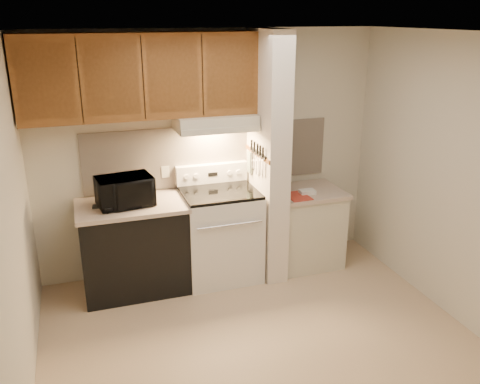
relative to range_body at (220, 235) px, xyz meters
name	(u,v)px	position (x,y,z in m)	size (l,w,h in m)	color
floor	(258,337)	(0.00, -1.16, -0.46)	(3.60, 3.60, 0.00)	tan
ceiling	(262,33)	(0.00, -1.16, 2.04)	(3.60, 3.60, 0.00)	white
wall_back	(210,153)	(0.00, 0.34, 0.79)	(3.60, 0.02, 2.50)	beige
wall_left	(10,230)	(-1.80, -1.16, 0.79)	(0.02, 3.00, 2.50)	beige
wall_right	(451,179)	(1.80, -1.16, 0.79)	(0.02, 3.00, 2.50)	beige
backsplash	(210,155)	(0.00, 0.33, 0.78)	(2.60, 0.02, 0.63)	beige
range_body	(220,235)	(0.00, 0.00, 0.00)	(0.76, 0.65, 0.92)	silver
oven_window	(229,244)	(0.00, -0.32, 0.04)	(0.50, 0.01, 0.30)	black
oven_handle	(230,225)	(0.00, -0.35, 0.26)	(0.02, 0.02, 0.65)	silver
cooktop	(220,192)	(0.00, 0.00, 0.48)	(0.74, 0.64, 0.03)	black
range_backguard	(212,173)	(0.00, 0.28, 0.59)	(0.76, 0.08, 0.20)	silver
range_display	(213,174)	(0.00, 0.24, 0.59)	(0.10, 0.01, 0.04)	black
range_knob_left_outer	(187,177)	(-0.28, 0.24, 0.59)	(0.05, 0.05, 0.02)	silver
range_knob_left_inner	(196,176)	(-0.18, 0.24, 0.59)	(0.05, 0.05, 0.02)	silver
range_knob_right_inner	(230,173)	(0.18, 0.24, 0.59)	(0.05, 0.05, 0.02)	silver
range_knob_right_outer	(239,172)	(0.28, 0.24, 0.59)	(0.05, 0.05, 0.02)	silver
dishwasher_front	(134,249)	(-0.88, 0.01, -0.03)	(1.00, 0.63, 0.87)	black
left_countertop	(131,206)	(-0.88, 0.01, 0.43)	(1.04, 0.67, 0.04)	#BBA593
spoon_rest	(106,206)	(-1.11, 0.01, 0.46)	(0.24, 0.08, 0.02)	black
teal_jar	(136,203)	(-0.84, -0.09, 0.49)	(0.08, 0.08, 0.09)	#2C6761
outlet	(165,172)	(-0.48, 0.32, 0.64)	(0.08, 0.01, 0.12)	beige
microwave	(125,191)	(-0.93, -0.01, 0.59)	(0.51, 0.34, 0.28)	black
partition_pillar	(268,158)	(0.51, -0.01, 0.79)	(0.22, 0.70, 2.50)	silver
pillar_trim	(257,154)	(0.39, -0.01, 0.84)	(0.01, 0.70, 0.04)	brown
knife_strip	(258,153)	(0.39, -0.06, 0.86)	(0.02, 0.42, 0.04)	black
knife_blade_a	(263,167)	(0.38, -0.22, 0.76)	(0.01, 0.04, 0.16)	silver
knife_handle_a	(263,152)	(0.38, -0.22, 0.91)	(0.02, 0.02, 0.10)	black
knife_blade_b	(260,166)	(0.38, -0.14, 0.75)	(0.01, 0.04, 0.18)	silver
knife_handle_b	(260,151)	(0.38, -0.14, 0.91)	(0.02, 0.02, 0.10)	black
knife_blade_c	(256,165)	(0.38, -0.04, 0.74)	(0.01, 0.04, 0.20)	silver
knife_handle_c	(258,149)	(0.38, -0.07, 0.91)	(0.02, 0.02, 0.10)	black
knife_blade_d	(254,161)	(0.38, 0.03, 0.76)	(0.01, 0.04, 0.16)	silver
knife_handle_d	(254,147)	(0.38, 0.02, 0.91)	(0.02, 0.02, 0.10)	black
knife_blade_e	(252,160)	(0.38, 0.10, 0.75)	(0.01, 0.04, 0.18)	silver
knife_handle_e	(252,145)	(0.38, 0.11, 0.91)	(0.02, 0.02, 0.10)	black
oven_mitt	(250,162)	(0.38, 0.17, 0.71)	(0.03, 0.09, 0.22)	gray
right_cab_base	(305,229)	(0.97, -0.01, -0.06)	(0.70, 0.60, 0.81)	beige
right_countertop	(307,192)	(0.97, -0.01, 0.37)	(0.74, 0.64, 0.04)	#BBA593
red_folder	(298,196)	(0.79, -0.16, 0.39)	(0.22, 0.29, 0.01)	#AC3426
white_box	(307,192)	(0.92, -0.11, 0.41)	(0.16, 0.11, 0.04)	white
range_hood	(215,122)	(0.00, 0.12, 1.17)	(0.78, 0.44, 0.15)	beige
hood_lip	(221,131)	(0.00, -0.08, 1.12)	(0.78, 0.04, 0.06)	beige
upper_cabinets	(141,76)	(-0.69, 0.17, 1.62)	(2.18, 0.33, 0.77)	brown
cab_door_a	(45,82)	(-1.51, 0.01, 1.62)	(0.46, 0.01, 0.63)	brown
cab_gap_a	(79,80)	(-1.23, 0.01, 1.62)	(0.01, 0.01, 0.73)	black
cab_door_b	(112,79)	(-0.96, 0.01, 1.62)	(0.46, 0.01, 0.63)	brown
cab_gap_b	(143,78)	(-0.69, 0.01, 1.62)	(0.01, 0.01, 0.73)	black
cab_door_c	(173,77)	(-0.42, 0.01, 1.62)	(0.46, 0.01, 0.63)	brown
cab_gap_c	(202,76)	(-0.14, 0.01, 1.62)	(0.01, 0.01, 0.73)	black
cab_door_d	(231,75)	(0.13, 0.01, 1.62)	(0.46, 0.01, 0.63)	brown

